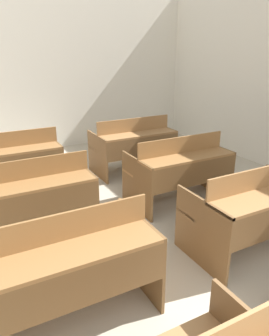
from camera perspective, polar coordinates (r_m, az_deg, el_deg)
The scene contains 7 objects.
wall_back at distance 6.86m, azimuth -15.34°, elevation 16.17°, with size 6.23×0.06×3.15m.
bench_second_left at distance 2.60m, azimuth -11.46°, elevation -16.03°, with size 1.30×0.78×0.91m.
bench_second_right at distance 3.53m, azimuth 20.12°, elevation -6.53°, with size 1.30×0.78×0.91m.
bench_third_left at distance 3.72m, azimuth -17.51°, elevation -4.81°, with size 1.30×0.78×0.91m.
bench_third_right at distance 4.41m, azimuth 7.90°, elevation -0.01°, with size 1.30×0.78×0.91m.
bench_back_left at distance 4.93m, azimuth -20.44°, elevation 1.06°, with size 1.30×0.78×0.91m.
bench_back_right at distance 5.47m, azimuth -0.16°, elevation 4.23°, with size 1.30×0.78×0.91m.
Camera 1 is at (-1.59, 0.51, 2.00)m, focal length 35.00 mm.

